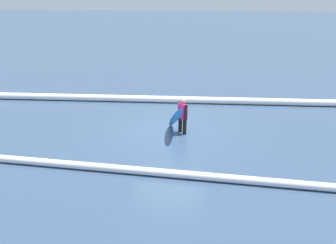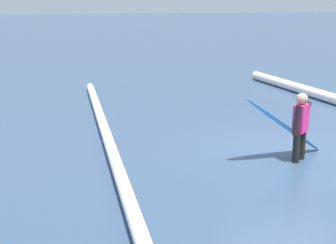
{
  "view_description": "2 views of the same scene",
  "coord_description": "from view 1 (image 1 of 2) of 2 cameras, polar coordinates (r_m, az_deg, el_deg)",
  "views": [
    {
      "loc": [
        -1.7,
        12.87,
        4.83
      ],
      "look_at": [
        -0.18,
        1.81,
        0.97
      ],
      "focal_mm": 40.09,
      "sensor_mm": 36.0,
      "label": 1
    },
    {
      "loc": [
        -8.81,
        4.93,
        3.02
      ],
      "look_at": [
        -0.17,
        2.66,
        0.84
      ],
      "focal_mm": 54.23,
      "sensor_mm": 36.0,
      "label": 2
    }
  ],
  "objects": [
    {
      "name": "ground_plane",
      "position": [
        13.85,
        0.3,
        -1.35
      ],
      "size": [
        196.09,
        196.09,
        0.0
      ],
      "primitive_type": "plane",
      "color": "#304560"
    },
    {
      "name": "surfer",
      "position": [
        13.41,
        2.23,
        1.24
      ],
      "size": [
        0.37,
        0.52,
        1.32
      ],
      "rotation": [
        0.0,
        0.0,
        5.41
      ],
      "color": "black",
      "rests_on": "ground_plane"
    },
    {
      "name": "surfboard",
      "position": [
        13.28,
        1.13,
        0.64
      ],
      "size": [
        0.88,
        1.98,
        1.29
      ],
      "color": "#268CE5",
      "rests_on": "ground_plane"
    },
    {
      "name": "wave_crest_foreground",
      "position": [
        17.32,
        3.03,
        3.38
      ],
      "size": [
        18.71,
        1.35,
        0.31
      ],
      "primitive_type": "cylinder",
      "rotation": [
        0.0,
        1.57,
        0.06
      ],
      "color": "white",
      "rests_on": "ground_plane"
    },
    {
      "name": "wave_crest_midground",
      "position": [
        10.34,
        4.36,
        -8.14
      ],
      "size": [
        19.09,
        1.24,
        0.22
      ],
      "primitive_type": "cylinder",
      "rotation": [
        0.0,
        1.57,
        -0.05
      ],
      "color": "white",
      "rests_on": "ground_plane"
    }
  ]
}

